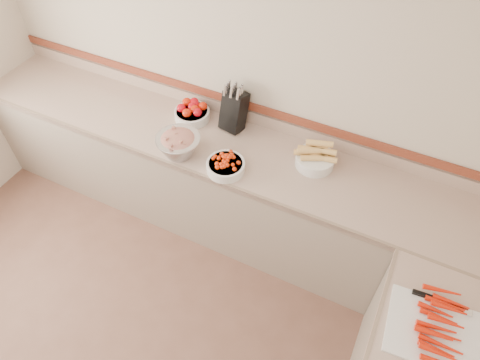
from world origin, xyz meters
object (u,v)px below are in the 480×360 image
at_px(cherry_tomato_bowl, 226,165).
at_px(cutting_board, 438,329).
at_px(rhubarb_bowl, 178,144).
at_px(tomato_bowl, 192,112).
at_px(knife_block, 234,110).
at_px(corn_bowl, 315,157).

distance_m(cherry_tomato_bowl, cutting_board, 1.54).
distance_m(cherry_tomato_bowl, rhubarb_bowl, 0.37).
xyz_separation_m(tomato_bowl, cherry_tomato_bowl, (0.47, -0.37, -0.01)).
bearing_deg(knife_block, corn_bowl, -9.18).
bearing_deg(cherry_tomato_bowl, corn_bowl, 31.28).
relative_size(cherry_tomato_bowl, rhubarb_bowl, 0.85).
bearing_deg(corn_bowl, cutting_board, -41.22).
bearing_deg(cherry_tomato_bowl, knife_block, 109.65).
relative_size(knife_block, cherry_tomato_bowl, 1.47).
height_order(knife_block, rhubarb_bowl, knife_block).
distance_m(knife_block, tomato_bowl, 0.34).
height_order(knife_block, cherry_tomato_bowl, knife_block).
height_order(corn_bowl, cutting_board, corn_bowl).
relative_size(knife_block, corn_bowl, 1.31).
xyz_separation_m(cherry_tomato_bowl, cutting_board, (1.46, -0.51, -0.03)).
bearing_deg(cherry_tomato_bowl, tomato_bowl, 142.20).
relative_size(rhubarb_bowl, cutting_board, 0.60).
xyz_separation_m(knife_block, cutting_board, (1.61, -0.93, -0.13)).
distance_m(knife_block, cutting_board, 1.86).
relative_size(corn_bowl, cutting_board, 0.58).
distance_m(knife_block, cherry_tomato_bowl, 0.46).
bearing_deg(knife_block, cutting_board, -30.15).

